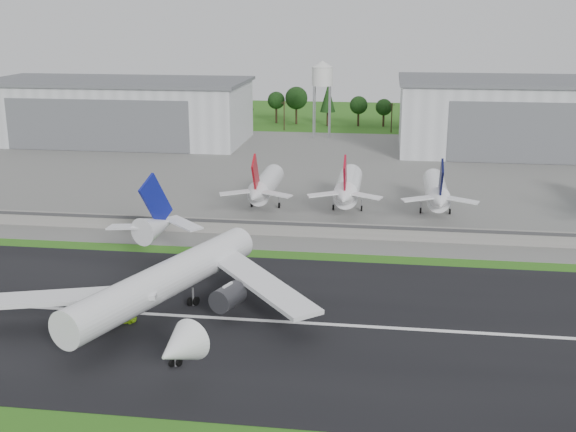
# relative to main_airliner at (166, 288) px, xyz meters

# --- Properties ---
(ground) EXTENTS (600.00, 600.00, 0.00)m
(ground) POSITION_rel_main_airliner_xyz_m (13.45, -9.59, -4.89)
(ground) COLOR #2B6918
(ground) RESTS_ON ground
(runway) EXTENTS (320.00, 60.00, 0.10)m
(runway) POSITION_rel_main_airliner_xyz_m (13.45, 0.41, -4.84)
(runway) COLOR black
(runway) RESTS_ON ground
(runway_centerline) EXTENTS (220.00, 1.00, 0.02)m
(runway_centerline) POSITION_rel_main_airliner_xyz_m (13.45, 0.41, -4.78)
(runway_centerline) COLOR white
(runway_centerline) RESTS_ON runway
(apron) EXTENTS (320.00, 150.00, 0.10)m
(apron) POSITION_rel_main_airliner_xyz_m (13.45, 110.41, -4.84)
(apron) COLOR slate
(apron) RESTS_ON ground
(blast_fence) EXTENTS (240.00, 0.61, 3.50)m
(blast_fence) POSITION_rel_main_airliner_xyz_m (13.45, 45.39, -3.09)
(blast_fence) COLOR gray
(blast_fence) RESTS_ON ground
(hangar_west) EXTENTS (97.00, 44.00, 23.20)m
(hangar_west) POSITION_rel_main_airliner_xyz_m (-66.55, 155.33, 6.74)
(hangar_west) COLOR silver
(hangar_west) RESTS_ON ground
(hangar_east) EXTENTS (102.00, 47.00, 25.20)m
(hangar_east) POSITION_rel_main_airliner_xyz_m (88.45, 155.33, 7.73)
(hangar_east) COLOR silver
(hangar_east) RESTS_ON ground
(water_tower) EXTENTS (8.40, 8.40, 29.40)m
(water_tower) POSITION_rel_main_airliner_xyz_m (8.45, 175.41, 19.66)
(water_tower) COLOR #99999E
(water_tower) RESTS_ON ground
(utility_poles) EXTENTS (230.00, 3.00, 12.00)m
(utility_poles) POSITION_rel_main_airliner_xyz_m (13.45, 190.41, -4.89)
(utility_poles) COLOR black
(utility_poles) RESTS_ON ground
(treeline) EXTENTS (320.00, 16.00, 22.00)m
(treeline) POSITION_rel_main_airliner_xyz_m (13.45, 205.41, -4.89)
(treeline) COLOR black
(treeline) RESTS_ON ground
(main_airliner) EXTENTS (53.59, 57.37, 18.17)m
(main_airliner) POSITION_rel_main_airliner_xyz_m (0.00, 0.00, 0.00)
(main_airliner) COLOR white
(main_airliner) RESTS_ON runway
(ground_vehicle) EXTENTS (5.29, 3.39, 1.36)m
(ground_vehicle) POSITION_rel_main_airliner_xyz_m (-6.57, -3.28, -4.12)
(ground_vehicle) COLOR #86C216
(ground_vehicle) RESTS_ON runway
(parked_jet_red_a) EXTENTS (7.36, 31.29, 16.45)m
(parked_jet_red_a) POSITION_rel_main_airliner_xyz_m (4.40, 66.93, 1.06)
(parked_jet_red_a) COLOR white
(parked_jet_red_a) RESTS_ON ground
(parked_jet_red_b) EXTENTS (7.36, 31.29, 16.76)m
(parked_jet_red_b) POSITION_rel_main_airliner_xyz_m (25.00, 66.98, 1.36)
(parked_jet_red_b) COLOR white
(parked_jet_red_b) RESTS_ON ground
(parked_jet_navy) EXTENTS (7.36, 31.29, 16.49)m
(parked_jet_navy) POSITION_rel_main_airliner_xyz_m (46.35, 66.94, 1.10)
(parked_jet_navy) COLOR white
(parked_jet_navy) RESTS_ON ground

